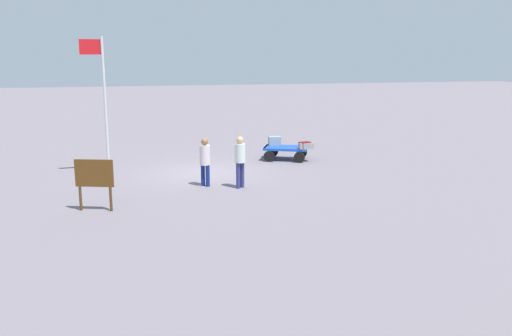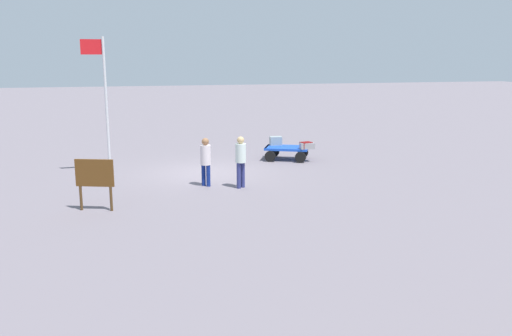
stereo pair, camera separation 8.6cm
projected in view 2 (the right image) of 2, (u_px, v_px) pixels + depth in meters
ground_plane at (205, 172)px, 20.81m from camera, size 120.00×120.00×0.00m
luggage_cart at (286, 150)px, 23.26m from camera, size 2.14×1.89×0.56m
suitcase_dark at (307, 146)px, 22.72m from camera, size 0.61×0.35×0.25m
suitcase_grey at (276, 141)px, 23.66m from camera, size 0.56×0.41×0.37m
suitcase_navy at (306, 145)px, 22.78m from camera, size 0.54×0.46×0.28m
worker_lead at (241, 157)px, 18.20m from camera, size 0.50×0.50×1.77m
worker_trailing at (206, 158)px, 18.48m from camera, size 0.51×0.51×1.68m
flagpole at (104, 96)px, 19.84m from camera, size 0.84×0.10×5.10m
signboard at (95, 177)px, 15.54m from camera, size 1.09×0.41×1.52m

